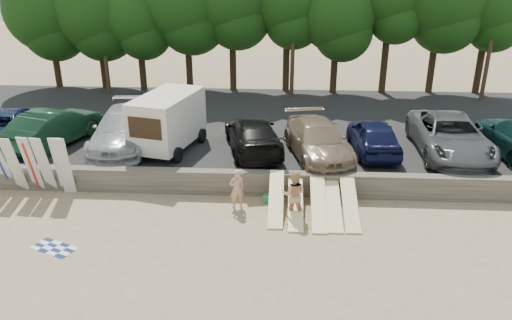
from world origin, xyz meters
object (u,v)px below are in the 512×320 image
object	(u,v)px
car_5	(373,136)
beachgoer_a	(237,189)
cooler	(269,198)
car_3	(253,135)
car_6	(450,136)
car_2	(123,129)
car_0	(3,129)
car_4	(318,141)
car_1	(55,127)
box_trailer	(168,119)
beachgoer_b	(294,194)

from	to	relation	value
car_5	beachgoer_a	world-z (taller)	car_5
car_5	cooler	bearing A→B (deg)	37.71
car_3	car_6	distance (m)	8.94
car_2	car_6	bearing A→B (deg)	-5.59
car_0	car_4	world-z (taller)	car_4
car_0	car_1	xyz separation A→B (m)	(2.58, 0.05, 0.13)
box_trailer	car_4	distance (m)	6.92
car_3	car_6	bearing A→B (deg)	168.31
car_6	cooler	xyz separation A→B (m)	(-8.06, -3.96, -1.42)
car_2	car_3	size ratio (longest dim) A/B	1.12
car_4	beachgoer_a	size ratio (longest dim) A/B	3.39
car_5	beachgoer_b	distance (m)	6.37
box_trailer	car_1	size ratio (longest dim) A/B	0.85
car_6	car_4	bearing A→B (deg)	-171.35
car_6	car_3	bearing A→B (deg)	-177.70
box_trailer	beachgoer_a	bearing A→B (deg)	-36.32
beachgoer_a	car_6	bearing A→B (deg)	-174.59
car_0	beachgoer_a	distance (m)	12.65
box_trailer	car_0	size ratio (longest dim) A/B	0.84
cooler	car_5	bearing A→B (deg)	52.08
box_trailer	car_3	bearing A→B (deg)	14.50
car_4	beachgoer_a	world-z (taller)	car_4
car_0	cooler	distance (m)	13.63
car_2	cooler	size ratio (longest dim) A/B	15.97
beachgoer_a	cooler	distance (m)	1.50
car_1	beachgoer_a	bearing A→B (deg)	170.57
car_5	car_6	world-z (taller)	car_6
car_2	beachgoer_a	xyz separation A→B (m)	(5.80, -4.61, -0.77)
box_trailer	cooler	world-z (taller)	box_trailer
car_6	beachgoer_a	bearing A→B (deg)	-152.60
car_4	car_6	world-z (taller)	car_6
car_6	car_5	bearing A→B (deg)	-179.72
car_4	beachgoer_b	world-z (taller)	car_4
box_trailer	car_6	distance (m)	12.87
car_3	beachgoer_a	bearing A→B (deg)	72.92
car_3	cooler	world-z (taller)	car_3
car_6	car_2	bearing A→B (deg)	-178.95
box_trailer	car_6	size ratio (longest dim) A/B	0.71
car_4	car_2	bearing A→B (deg)	162.30
car_3	cooler	size ratio (longest dim) A/B	14.23
car_0	car_3	world-z (taller)	car_3
car_6	beachgoer_a	xyz separation A→B (m)	(-9.27, -4.54, -0.76)
car_1	car_3	bearing A→B (deg)	-164.19
car_3	car_6	world-z (taller)	car_6
box_trailer	car_1	distance (m)	5.60
car_0	beachgoer_b	distance (m)	14.88
car_4	beachgoer_b	bearing A→B (deg)	-116.60
car_4	car_6	distance (m)	6.05
cooler	car_1	bearing A→B (deg)	169.33
car_4	car_5	xyz separation A→B (m)	(2.58, 0.83, -0.01)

